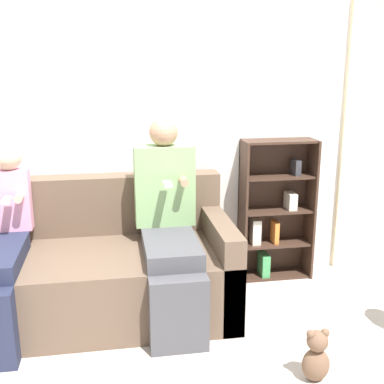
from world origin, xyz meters
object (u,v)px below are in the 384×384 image
object	(u,v)px
couch	(89,271)
adult_seated	(169,220)
teddy_bear	(316,357)
bookshelf	(274,212)
child_seated	(5,243)

from	to	relation	value
couch	adult_seated	size ratio (longest dim) A/B	1.46
adult_seated	teddy_bear	size ratio (longest dim) A/B	4.31
couch	bookshelf	distance (m)	1.51
couch	teddy_bear	size ratio (longest dim) A/B	6.30
child_seated	couch	bearing A→B (deg)	16.97
couch	bookshelf	bearing A→B (deg)	14.57
child_seated	teddy_bear	size ratio (longest dim) A/B	3.81
adult_seated	child_seated	bearing A→B (deg)	-177.60
couch	teddy_bear	distance (m)	1.58
bookshelf	teddy_bear	size ratio (longest dim) A/B	3.63
child_seated	bookshelf	distance (m)	2.00
couch	child_seated	size ratio (longest dim) A/B	1.65
couch	bookshelf	xyz separation A→B (m)	(1.44, 0.37, 0.23)
couch	adult_seated	bearing A→B (deg)	-11.02
adult_seated	child_seated	xyz separation A→B (m)	(-1.03, -0.04, -0.08)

